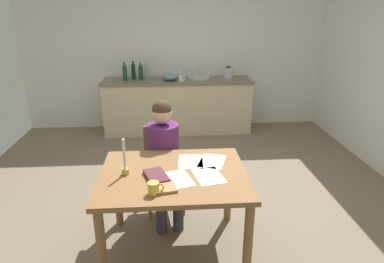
% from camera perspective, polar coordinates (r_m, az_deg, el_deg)
% --- Properties ---
extents(ground_plane, '(5.20, 5.20, 0.04)m').
position_cam_1_polar(ground_plane, '(3.92, -1.22, -11.18)').
color(ground_plane, '#7A6B56').
extents(wall_back, '(5.20, 0.12, 2.60)m').
position_cam_1_polar(wall_back, '(5.99, -2.66, 13.19)').
color(wall_back, silver).
rests_on(wall_back, ground).
extents(kitchen_counter, '(2.47, 0.64, 0.90)m').
position_cam_1_polar(kitchen_counter, '(5.80, -2.42, 4.42)').
color(kitchen_counter, beige).
rests_on(kitchen_counter, ground).
extents(dining_table, '(1.19, 0.97, 0.75)m').
position_cam_1_polar(dining_table, '(2.82, -3.06, -8.94)').
color(dining_table, olive).
rests_on(dining_table, ground).
extents(chair_at_table, '(0.45, 0.45, 0.88)m').
position_cam_1_polar(chair_at_table, '(3.54, -4.90, -5.46)').
color(chair_at_table, olive).
rests_on(chair_at_table, ground).
extents(person_seated, '(0.37, 0.62, 1.19)m').
position_cam_1_polar(person_seated, '(3.32, -4.72, -3.62)').
color(person_seated, '#592666').
rests_on(person_seated, ground).
extents(coffee_mug, '(0.12, 0.08, 0.09)m').
position_cam_1_polar(coffee_mug, '(2.48, -6.43, -9.43)').
color(coffee_mug, '#F2CC4C').
rests_on(coffee_mug, dining_table).
extents(candlestick, '(0.06, 0.06, 0.30)m').
position_cam_1_polar(candlestick, '(2.77, -11.23, -5.45)').
color(candlestick, gold).
rests_on(candlestick, dining_table).
extents(book_magazine, '(0.22, 0.29, 0.03)m').
position_cam_1_polar(book_magazine, '(2.70, -6.02, -7.49)').
color(book_magazine, '#5E2A37').
rests_on(book_magazine, dining_table).
extents(book_cookery, '(0.19, 0.21, 0.02)m').
position_cam_1_polar(book_cookery, '(2.55, -4.56, -9.29)').
color(book_cookery, '#AD814E').
rests_on(book_cookery, dining_table).
extents(paper_letter, '(0.29, 0.35, 0.00)m').
position_cam_1_polar(paper_letter, '(2.98, 3.41, -4.99)').
color(paper_letter, white).
rests_on(paper_letter, dining_table).
extents(paper_bill, '(0.27, 0.33, 0.00)m').
position_cam_1_polar(paper_bill, '(2.72, 2.81, -7.49)').
color(paper_bill, white).
rests_on(paper_bill, dining_table).
extents(paper_envelope, '(0.23, 0.31, 0.00)m').
position_cam_1_polar(paper_envelope, '(2.96, -0.22, -5.08)').
color(paper_envelope, white).
rests_on(paper_envelope, dining_table).
extents(paper_receipt, '(0.28, 0.34, 0.00)m').
position_cam_1_polar(paper_receipt, '(2.68, -2.44, -8.01)').
color(paper_receipt, white).
rests_on(paper_receipt, dining_table).
extents(sink_unit, '(0.36, 0.36, 0.24)m').
position_cam_1_polar(sink_unit, '(5.72, 1.21, 9.06)').
color(sink_unit, '#B2B7BC').
rests_on(sink_unit, kitchen_counter).
extents(bottle_oil, '(0.07, 0.07, 0.30)m').
position_cam_1_polar(bottle_oil, '(5.67, -11.24, 9.68)').
color(bottle_oil, '#194C23').
rests_on(bottle_oil, kitchen_counter).
extents(bottle_vinegar, '(0.06, 0.06, 0.29)m').
position_cam_1_polar(bottle_vinegar, '(5.79, -9.83, 9.94)').
color(bottle_vinegar, black).
rests_on(bottle_vinegar, kitchen_counter).
extents(bottle_wine_red, '(0.08, 0.08, 0.28)m').
position_cam_1_polar(bottle_wine_red, '(5.73, -8.60, 9.82)').
color(bottle_wine_red, '#194C23').
rests_on(bottle_wine_red, kitchen_counter).
extents(bottle_sauce, '(0.07, 0.07, 0.30)m').
position_cam_1_polar(bottle_sauce, '(5.71, -7.64, 9.93)').
color(bottle_sauce, '#8C999E').
rests_on(bottle_sauce, kitchen_counter).
extents(mixing_bowl, '(0.27, 0.27, 0.12)m').
position_cam_1_polar(mixing_bowl, '(5.61, -3.73, 9.22)').
color(mixing_bowl, '#668C99').
rests_on(mixing_bowl, kitchen_counter).
extents(stovetop_kettle, '(0.18, 0.18, 0.22)m').
position_cam_1_polar(stovetop_kettle, '(5.77, 6.11, 9.81)').
color(stovetop_kettle, '#B7BABF').
rests_on(stovetop_kettle, kitchen_counter).
extents(wine_glass_near_sink, '(0.07, 0.07, 0.15)m').
position_cam_1_polar(wine_glass_near_sink, '(5.83, -2.06, 10.11)').
color(wine_glass_near_sink, silver).
rests_on(wine_glass_near_sink, kitchen_counter).
extents(wine_glass_by_kettle, '(0.07, 0.07, 0.15)m').
position_cam_1_polar(wine_glass_by_kettle, '(5.82, -3.07, 10.09)').
color(wine_glass_by_kettle, silver).
rests_on(wine_glass_by_kettle, kitchen_counter).
extents(wine_glass_back_left, '(0.07, 0.07, 0.15)m').
position_cam_1_polar(wine_glass_back_left, '(5.82, -4.06, 10.07)').
color(wine_glass_back_left, silver).
rests_on(wine_glass_back_left, kitchen_counter).
extents(teacup_on_counter, '(0.12, 0.08, 0.09)m').
position_cam_1_polar(teacup_on_counter, '(5.54, -1.81, 8.92)').
color(teacup_on_counter, white).
rests_on(teacup_on_counter, kitchen_counter).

